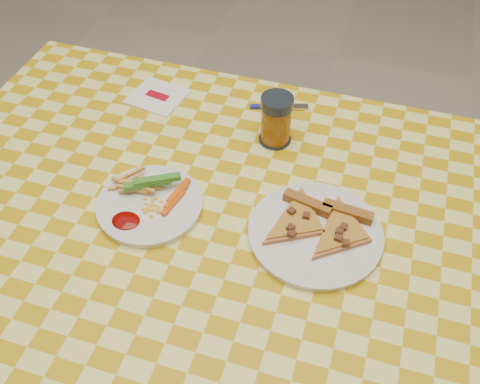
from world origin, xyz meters
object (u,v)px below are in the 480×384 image
table (223,237)px  plate_left (150,205)px  drink_glass (276,120)px  plate_right (315,234)px

table → plate_left: bearing=-169.1°
plate_left → table: bearing=10.9°
table → drink_glass: drink_glass is taller
plate_left → drink_glass: drink_glass is taller
table → drink_glass: size_ratio=11.25×
plate_right → plate_left: bearing=-175.3°
plate_left → drink_glass: (0.18, 0.26, 0.05)m
plate_left → plate_right: 0.32m
table → plate_left: plate_left is taller
plate_right → drink_glass: drink_glass is taller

